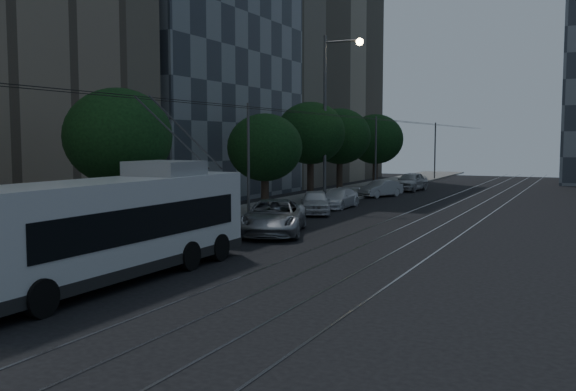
{
  "coord_description": "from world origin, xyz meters",
  "views": [
    {
      "loc": [
        10.04,
        -17.37,
        4.23
      ],
      "look_at": [
        -0.38,
        4.25,
        2.13
      ],
      "focal_mm": 40.0,
      "sensor_mm": 36.0,
      "label": 1
    }
  ],
  "objects_px": {
    "car_white_b": "(338,198)",
    "car_white_d": "(410,181)",
    "trolleybus": "(111,228)",
    "car_white_a": "(315,202)",
    "car_white_c": "(380,189)",
    "pickup_silver": "(274,217)",
    "streetlamp_far": "(331,105)"
  },
  "relations": [
    {
      "from": "car_white_b",
      "to": "car_white_d",
      "type": "relative_size",
      "value": 0.92
    },
    {
      "from": "car_white_d",
      "to": "trolleybus",
      "type": "bearing_deg",
      "value": -83.95
    },
    {
      "from": "car_white_a",
      "to": "car_white_c",
      "type": "bearing_deg",
      "value": 66.18
    },
    {
      "from": "trolleybus",
      "to": "pickup_silver",
      "type": "bearing_deg",
      "value": 90.38
    },
    {
      "from": "pickup_silver",
      "to": "streetlamp_far",
      "type": "bearing_deg",
      "value": 79.34
    },
    {
      "from": "car_white_b",
      "to": "streetlamp_far",
      "type": "height_order",
      "value": "streetlamp_far"
    },
    {
      "from": "car_white_c",
      "to": "streetlamp_far",
      "type": "xyz_separation_m",
      "value": [
        -0.48,
        -8.64,
        5.72
      ]
    },
    {
      "from": "pickup_silver",
      "to": "car_white_d",
      "type": "bearing_deg",
      "value": 71.98
    },
    {
      "from": "trolleybus",
      "to": "car_white_a",
      "type": "xyz_separation_m",
      "value": [
        -1.4,
        18.61,
        -0.93
      ]
    },
    {
      "from": "streetlamp_far",
      "to": "car_white_c",
      "type": "bearing_deg",
      "value": 86.83
    },
    {
      "from": "car_white_c",
      "to": "streetlamp_far",
      "type": "relative_size",
      "value": 0.35
    },
    {
      "from": "trolleybus",
      "to": "streetlamp_far",
      "type": "height_order",
      "value": "streetlamp_far"
    },
    {
      "from": "car_white_b",
      "to": "car_white_a",
      "type": "bearing_deg",
      "value": -89.74
    },
    {
      "from": "car_white_a",
      "to": "car_white_b",
      "type": "xyz_separation_m",
      "value": [
        0.0,
        3.55,
        -0.09
      ]
    },
    {
      "from": "trolleybus",
      "to": "pickup_silver",
      "type": "relative_size",
      "value": 2.13
    },
    {
      "from": "pickup_silver",
      "to": "car_white_a",
      "type": "distance_m",
      "value": 8.07
    },
    {
      "from": "pickup_silver",
      "to": "car_white_c",
      "type": "distance_m",
      "value": 20.19
    },
    {
      "from": "pickup_silver",
      "to": "car_white_b",
      "type": "bearing_deg",
      "value": 77.0
    },
    {
      "from": "car_white_d",
      "to": "streetlamp_far",
      "type": "bearing_deg",
      "value": -89.03
    },
    {
      "from": "pickup_silver",
      "to": "streetlamp_far",
      "type": "relative_size",
      "value": 0.53
    },
    {
      "from": "trolleybus",
      "to": "car_white_d",
      "type": "relative_size",
      "value": 2.62
    },
    {
      "from": "car_white_b",
      "to": "car_white_d",
      "type": "bearing_deg",
      "value": 88.35
    },
    {
      "from": "trolleybus",
      "to": "car_white_a",
      "type": "height_order",
      "value": "trolleybus"
    },
    {
      "from": "car_white_b",
      "to": "car_white_c",
      "type": "relative_size",
      "value": 1.11
    },
    {
      "from": "car_white_a",
      "to": "pickup_silver",
      "type": "bearing_deg",
      "value": -103.85
    },
    {
      "from": "pickup_silver",
      "to": "car_white_a",
      "type": "relative_size",
      "value": 1.38
    },
    {
      "from": "pickup_silver",
      "to": "car_white_d",
      "type": "xyz_separation_m",
      "value": [
        -0.89,
        26.69,
        -0.0
      ]
    },
    {
      "from": "trolleybus",
      "to": "car_white_b",
      "type": "bearing_deg",
      "value": 93.98
    },
    {
      "from": "pickup_silver",
      "to": "streetlamp_far",
      "type": "xyz_separation_m",
      "value": [
        -1.88,
        11.5,
        5.56
      ]
    },
    {
      "from": "trolleybus",
      "to": "car_white_c",
      "type": "relative_size",
      "value": 3.16
    },
    {
      "from": "car_white_a",
      "to": "streetlamp_far",
      "type": "distance_m",
      "value": 6.69
    },
    {
      "from": "car_white_c",
      "to": "car_white_b",
      "type": "bearing_deg",
      "value": -66.78
    }
  ]
}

